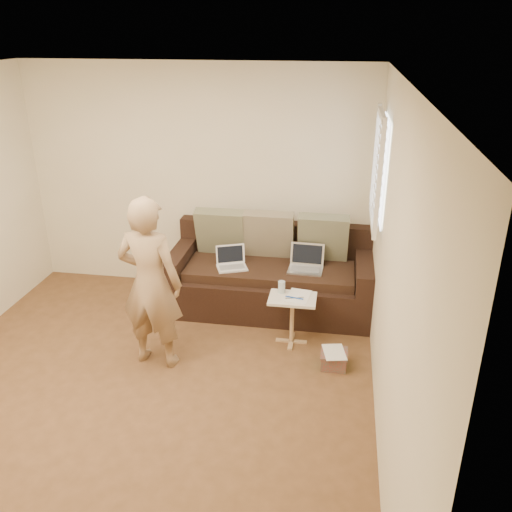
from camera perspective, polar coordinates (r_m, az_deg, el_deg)
name	(u,v)px	position (r m, az deg, el deg)	size (l,w,h in m)	color
floor	(138,397)	(4.87, -12.42, -14.45)	(4.50, 4.50, 0.00)	#54381F
ceiling	(104,80)	(3.89, -15.86, 17.52)	(4.50, 4.50, 0.00)	white
wall_back	(199,181)	(6.22, -6.09, 7.97)	(4.00, 4.00, 0.00)	beige
wall_right	(392,277)	(3.91, 14.22, -2.18)	(4.50, 4.50, 0.00)	beige
window_blinds	(379,169)	(5.19, 12.97, 8.98)	(0.12, 0.88, 1.08)	white
sofa	(270,273)	(5.91, 1.54, -1.79)	(2.20, 0.95, 0.85)	black
pillow_left	(221,232)	(6.07, -3.78, 2.58)	(0.55, 0.14, 0.55)	#6A6E51
pillow_mid	(269,235)	(5.98, 1.39, 2.30)	(0.55, 0.14, 0.55)	#7A7357
pillow_right	(323,238)	(5.93, 7.14, 1.94)	(0.55, 0.14, 0.55)	#6A6E51
laptop_silver	(305,271)	(5.76, 5.25, -1.57)	(0.36, 0.26, 0.24)	#B7BABC
laptop_white	(232,268)	(5.79, -2.57, -1.33)	(0.32, 0.23, 0.23)	white
person	(150,283)	(4.88, -11.17, -2.87)	(0.60, 0.40, 1.64)	#9C8055
side_table	(292,320)	(5.35, 3.83, -6.81)	(0.46, 0.32, 0.51)	silver
drinking_glass	(282,287)	(5.29, 2.74, -3.32)	(0.07, 0.07, 0.12)	silver
scissors	(294,298)	(5.21, 4.11, -4.47)	(0.18, 0.10, 0.02)	silver
paper_on_table	(298,296)	(5.26, 4.54, -4.26)	(0.21, 0.30, 0.00)	white
striped_box	(334,359)	(5.13, 8.27, -10.79)	(0.25, 0.25, 0.16)	red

